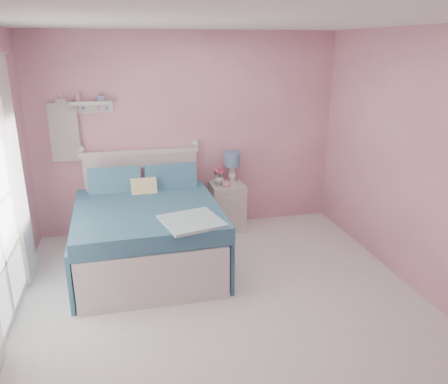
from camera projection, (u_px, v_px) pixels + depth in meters
name	position (u px, v px, depth m)	size (l,w,h in m)	color
floor	(228.00, 315.00, 4.11)	(4.50, 4.50, 0.00)	silver
room_shell	(229.00, 151.00, 3.61)	(4.50, 4.50, 4.50)	#BE7890
bed	(148.00, 230.00, 5.02)	(1.59, 1.97, 1.13)	silver
nightstand	(227.00, 206.00, 5.97)	(0.44, 0.44, 0.64)	beige
table_lamp	(232.00, 161.00, 5.83)	(0.22, 0.22, 0.43)	white
vase	(219.00, 179.00, 5.84)	(0.14, 0.14, 0.15)	silver
teacup	(226.00, 184.00, 5.74)	(0.11, 0.11, 0.09)	#D18C8E
roses	(219.00, 171.00, 5.80)	(0.14, 0.11, 0.12)	#D6496E
wall_shelf	(91.00, 104.00, 5.32)	(0.50, 0.15, 0.25)	silver
hanging_dress	(64.00, 132.00, 5.35)	(0.34, 0.03, 0.72)	white
curtain_far	(17.00, 175.00, 4.38)	(0.04, 0.40, 2.32)	white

